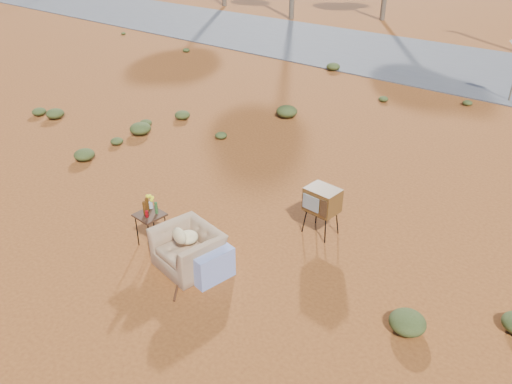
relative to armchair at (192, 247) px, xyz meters
The scene contains 7 objects.
ground 0.43m from the armchair, 98.20° to the left, with size 140.00×140.00×0.00m, color #94501D.
highway 15.11m from the armchair, 90.06° to the left, with size 140.00×7.00×0.04m, color #565659.
armchair is the anchor object (origin of this frame).
tv_unit 2.44m from the armchair, 64.96° to the left, with size 0.59×0.50×0.91m.
side_table 1.07m from the armchair, behind, with size 0.46×0.46×0.90m.
rusty_bar 0.46m from the armchair, 106.65° to the right, with size 0.04×0.04×1.40m, color #522615.
scrub_patch 4.60m from the armchair, 100.54° to the left, with size 17.49×8.07×0.33m.
Camera 1 is at (5.00, -4.48, 5.07)m, focal length 35.00 mm.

